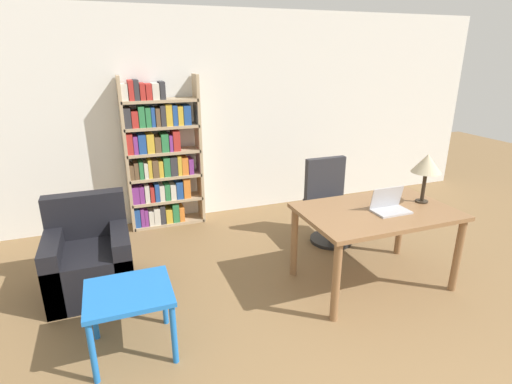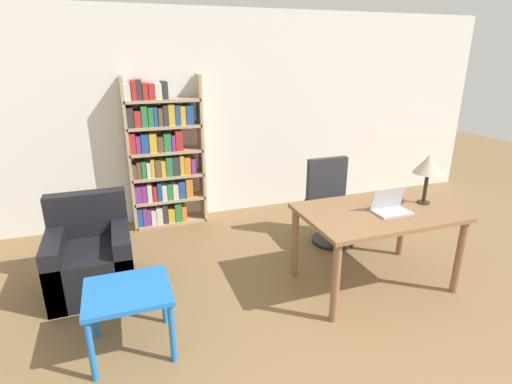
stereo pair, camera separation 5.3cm
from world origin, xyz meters
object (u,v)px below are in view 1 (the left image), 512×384
side_table_blue (129,300)px  laptop (389,206)px  bookshelf (159,158)px  desk (376,220)px  table_lamp (427,164)px  office_chair (330,203)px  armchair (90,261)px

side_table_blue → laptop: bearing=2.7°
side_table_blue → bookshelf: 2.46m
desk → table_lamp: (0.54, 0.02, 0.49)m
office_chair → desk: bearing=-95.9°
bookshelf → table_lamp: bearing=-43.8°
desk → side_table_blue: size_ratio=2.31×
desk → laptop: laptop is taller
side_table_blue → armchair: size_ratio=0.70×
table_lamp → armchair: 3.33m
table_lamp → office_chair: (-0.43, 0.98, -0.69)m
laptop → desk: bearing=138.9°
desk → office_chair: bearing=84.1°
side_table_blue → armchair: 1.07m
side_table_blue → office_chair: bearing=26.4°
table_lamp → bookshelf: 3.12m
table_lamp → armchair: bearing=165.2°
laptop → office_chair: size_ratio=0.34×
office_chair → bookshelf: (-1.81, 1.17, 0.44)m
laptop → office_chair: bearing=88.7°
side_table_blue → bookshelf: bookshelf is taller
laptop → armchair: bearing=161.1°
armchair → bookshelf: size_ratio=0.46×
desk → armchair: (-2.58, 0.84, -0.37)m
desk → bookshelf: (-1.71, 2.17, 0.24)m
side_table_blue → bookshelf: bearing=76.4°
laptop → side_table_blue: bearing=-177.3°
armchair → bookshelf: 1.70m
desk → side_table_blue: (-2.28, -0.18, -0.22)m
table_lamp → office_chair: size_ratio=0.49×
table_lamp → side_table_blue: table_lamp is taller
desk → table_lamp: 0.72m
table_lamp → armchair: (-3.11, 0.82, -0.86)m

